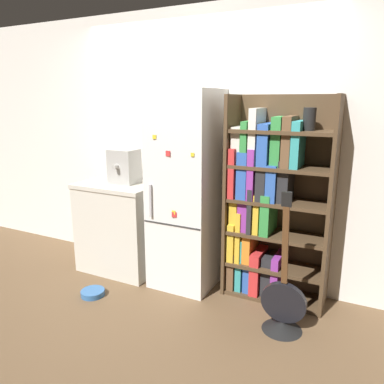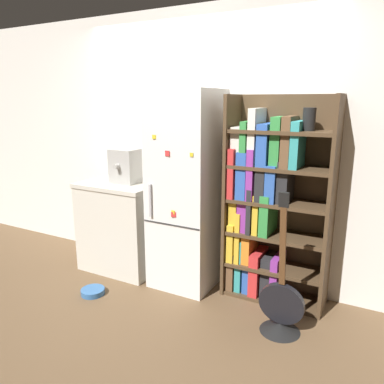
{
  "view_description": "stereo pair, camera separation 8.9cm",
  "coord_description": "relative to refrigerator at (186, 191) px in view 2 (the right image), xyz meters",
  "views": [
    {
      "loc": [
        1.57,
        -2.85,
        1.75
      ],
      "look_at": [
        0.07,
        0.15,
        0.92
      ],
      "focal_mm": 35.0,
      "sensor_mm": 36.0,
      "label": 1
    },
    {
      "loc": [
        1.65,
        -2.81,
        1.75
      ],
      "look_at": [
        0.07,
        0.15,
        0.92
      ],
      "focal_mm": 35.0,
      "sensor_mm": 36.0,
      "label": 2
    }
  ],
  "objects": [
    {
      "name": "kitchen_counter",
      "position": [
        -0.76,
        -0.01,
        -0.46
      ],
      "size": [
        0.82,
        0.62,
        0.93
      ],
      "color": "beige",
      "rests_on": "ground_plane"
    },
    {
      "name": "bookshelf",
      "position": [
        0.74,
        0.12,
        -0.05
      ],
      "size": [
        0.89,
        0.37,
        1.8
      ],
      "color": "#4C3823",
      "rests_on": "ground_plane"
    },
    {
      "name": "ground_plane",
      "position": [
        0.0,
        -0.16,
        -0.92
      ],
      "size": [
        16.0,
        16.0,
        0.0
      ],
      "primitive_type": "plane",
      "color": "brown"
    },
    {
      "name": "pet_bowl",
      "position": [
        -0.64,
        -0.64,
        -0.9
      ],
      "size": [
        0.22,
        0.22,
        0.05
      ],
      "color": "#3366A5",
      "rests_on": "ground_plane"
    },
    {
      "name": "espresso_machine",
      "position": [
        -0.7,
        0.0,
        0.18
      ],
      "size": [
        0.27,
        0.29,
        0.34
      ],
      "color": "#A5A39E",
      "rests_on": "kitchen_counter"
    },
    {
      "name": "refrigerator",
      "position": [
        0.0,
        0.0,
        0.0
      ],
      "size": [
        0.58,
        0.6,
        1.85
      ],
      "color": "white",
      "rests_on": "ground_plane"
    },
    {
      "name": "guitar",
      "position": [
        1.04,
        -0.39,
        -0.76
      ],
      "size": [
        0.35,
        0.32,
        1.14
      ],
      "color": "black",
      "rests_on": "ground_plane"
    },
    {
      "name": "wall_back",
      "position": [
        0.0,
        0.31,
        0.38
      ],
      "size": [
        8.0,
        0.05,
        2.6
      ],
      "color": "white",
      "rests_on": "ground_plane"
    }
  ]
}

